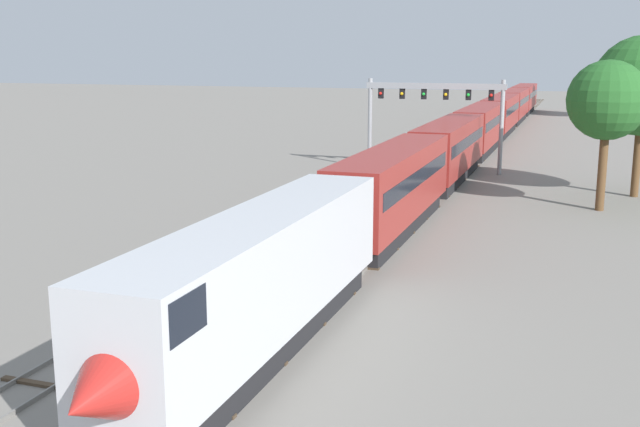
% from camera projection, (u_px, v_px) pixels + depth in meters
% --- Properties ---
extents(ground_plane, '(400.00, 400.00, 0.00)m').
position_uv_depth(ground_plane, '(169.00, 375.00, 24.48)').
color(ground_plane, gray).
extents(track_main, '(2.60, 200.00, 0.16)m').
position_uv_depth(track_main, '(480.00, 152.00, 79.31)').
color(track_main, slate).
rests_on(track_main, ground).
extents(track_near, '(2.60, 160.00, 0.16)m').
position_uv_depth(track_near, '(380.00, 178.00, 62.57)').
color(track_near, slate).
rests_on(track_near, ground).
extents(passenger_train, '(3.04, 133.54, 4.80)m').
position_uv_depth(passenger_train, '(481.00, 127.00, 79.15)').
color(passenger_train, silver).
rests_on(passenger_train, ground).
extents(signal_gantry, '(12.10, 0.49, 7.99)m').
position_uv_depth(signal_gantry, '(434.00, 103.00, 65.75)').
color(signal_gantry, '#999BA0').
rests_on(signal_gantry, ground).
extents(trackside_tree_mid, '(5.14, 5.14, 9.77)m').
position_uv_depth(trackside_tree_mid, '(608.00, 101.00, 48.75)').
color(trackside_tree_mid, brown).
rests_on(trackside_tree_mid, ground).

